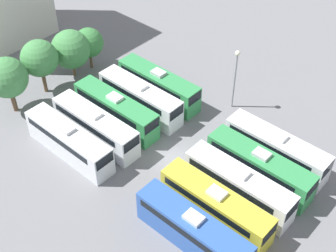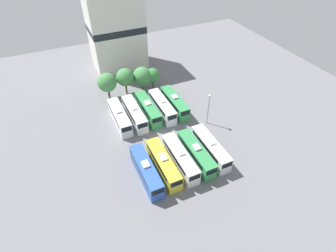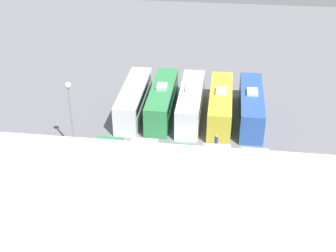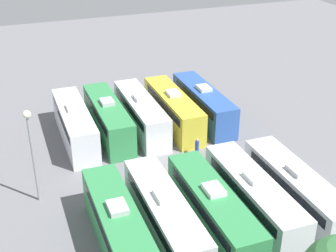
{
  "view_description": "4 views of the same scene",
  "coord_description": "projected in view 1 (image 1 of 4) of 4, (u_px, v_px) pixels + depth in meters",
  "views": [
    {
      "loc": [
        -25.98,
        -22.52,
        34.78
      ],
      "look_at": [
        0.87,
        1.42,
        3.04
      ],
      "focal_mm": 50.0,
      "sensor_mm": 36.0,
      "label": 1
    },
    {
      "loc": [
        -15.51,
        -36.87,
        38.24
      ],
      "look_at": [
        1.9,
        1.28,
        1.68
      ],
      "focal_mm": 28.0,
      "sensor_mm": 36.0,
      "label": 2
    },
    {
      "loc": [
        -3.29,
        38.73,
        26.45
      ],
      "look_at": [
        1.62,
        0.16,
        3.42
      ],
      "focal_mm": 50.0,
      "sensor_mm": 36.0,
      "label": 3
    },
    {
      "loc": [
        12.12,
        31.87,
        21.57
      ],
      "look_at": [
        -0.34,
        -1.6,
        3.44
      ],
      "focal_mm": 50.0,
      "sensor_mm": 36.0,
      "label": 4
    }
  ],
  "objects": [
    {
      "name": "ground_plane",
      "position": [
        173.0,
        158.0,
        48.79
      ],
      "size": [
        109.52,
        109.52,
        0.0
      ],
      "primitive_type": "plane",
      "color": "slate"
    },
    {
      "name": "bus_0",
      "position": [
        193.0,
        230.0,
        39.78
      ],
      "size": [
        2.52,
        11.07,
        3.69
      ],
      "color": "#2D56A8",
      "rests_on": "ground_plane"
    },
    {
      "name": "bus_1",
      "position": [
        215.0,
        205.0,
        41.78
      ],
      "size": [
        2.52,
        11.07,
        3.69
      ],
      "color": "gold",
      "rests_on": "ground_plane"
    },
    {
      "name": "bus_2",
      "position": [
        238.0,
        185.0,
        43.59
      ],
      "size": [
        2.52,
        11.07,
        3.69
      ],
      "color": "silver",
      "rests_on": "ground_plane"
    },
    {
      "name": "bus_3",
      "position": [
        259.0,
        166.0,
        45.36
      ],
      "size": [
        2.52,
        11.07,
        3.69
      ],
      "color": "#338C4C",
      "rests_on": "ground_plane"
    },
    {
      "name": "bus_4",
      "position": [
        276.0,
        148.0,
        47.25
      ],
      "size": [
        2.52,
        11.07,
        3.69
      ],
      "color": "silver",
      "rests_on": "ground_plane"
    },
    {
      "name": "bus_5",
      "position": [
        69.0,
        141.0,
        48.08
      ],
      "size": [
        2.52,
        11.07,
        3.69
      ],
      "color": "silver",
      "rests_on": "ground_plane"
    },
    {
      "name": "bus_6",
      "position": [
        95.0,
        126.0,
        49.84
      ],
      "size": [
        2.52,
        11.07,
        3.69
      ],
      "color": "silver",
      "rests_on": "ground_plane"
    },
    {
      "name": "bus_7",
      "position": [
        116.0,
        109.0,
        51.9
      ],
      "size": [
        2.52,
        11.07,
        3.69
      ],
      "color": "#338C4C",
      "rests_on": "ground_plane"
    },
    {
      "name": "bus_8",
      "position": [
        140.0,
        97.0,
        53.53
      ],
      "size": [
        2.52,
        11.07,
        3.69
      ],
      "color": "silver",
      "rests_on": "ground_plane"
    },
    {
      "name": "bus_9",
      "position": [
        158.0,
        84.0,
        55.41
      ],
      "size": [
        2.52,
        11.07,
        3.69
      ],
      "color": "#338C4C",
      "rests_on": "ground_plane"
    },
    {
      "name": "worker_person",
      "position": [
        163.0,
        176.0,
        45.77
      ],
      "size": [
        0.36,
        0.36,
        1.72
      ],
      "color": "navy",
      "rests_on": "ground_plane"
    },
    {
      "name": "light_pole",
      "position": [
        236.0,
        70.0,
        51.77
      ],
      "size": [
        0.6,
        0.6,
        7.65
      ],
      "color": "gray",
      "rests_on": "ground_plane"
    },
    {
      "name": "tree_0",
      "position": [
        7.0,
        78.0,
        51.65
      ],
      "size": [
        4.63,
        4.63,
        6.96
      ],
      "color": "brown",
      "rests_on": "ground_plane"
    },
    {
      "name": "tree_1",
      "position": [
        39.0,
        58.0,
        54.32
      ],
      "size": [
        4.41,
        4.41,
        6.97
      ],
      "color": "brown",
      "rests_on": "ground_plane"
    },
    {
      "name": "tree_2",
      "position": [
        71.0,
        49.0,
        57.39
      ],
      "size": [
        4.88,
        4.88,
        6.32
      ],
      "color": "brown",
      "rests_on": "ground_plane"
    },
    {
      "name": "tree_3",
      "position": [
        89.0,
        43.0,
        58.92
      ],
      "size": [
        3.78,
        3.78,
        5.58
      ],
      "color": "brown",
      "rests_on": "ground_plane"
    }
  ]
}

